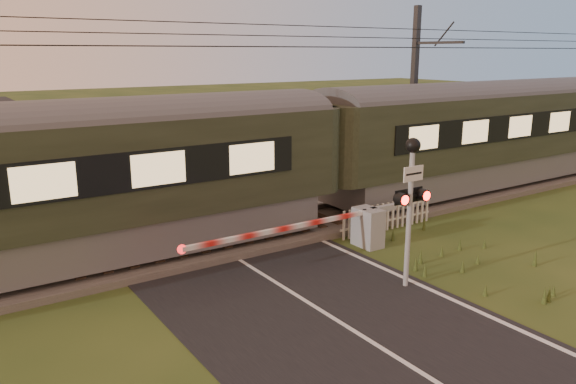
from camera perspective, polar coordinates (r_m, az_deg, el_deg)
ground at (r=11.35m, az=7.23°, el=-14.23°), size 160.00×160.00×0.00m
road at (r=11.21m, az=8.10°, el=-14.60°), size 6.00×140.00×0.03m
track_bed at (r=16.37m, az=-7.80°, el=-4.95°), size 140.00×3.40×0.39m
overhead_wires at (r=15.49m, az=-8.51°, el=15.26°), size 120.00×0.62×0.62m
train at (r=17.69m, az=2.95°, el=3.94°), size 42.38×2.92×3.95m
boom_gate at (r=15.78m, az=7.30°, el=-3.54°), size 6.71×0.85×1.13m
crossing_signal at (r=12.92m, az=12.38°, el=0.58°), size 0.90×0.36×3.52m
picket_fence at (r=17.54m, az=10.08°, el=-2.43°), size 3.67×0.07×0.88m
catenary_mast at (r=23.49m, az=12.74°, el=9.66°), size 0.22×2.46×7.12m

